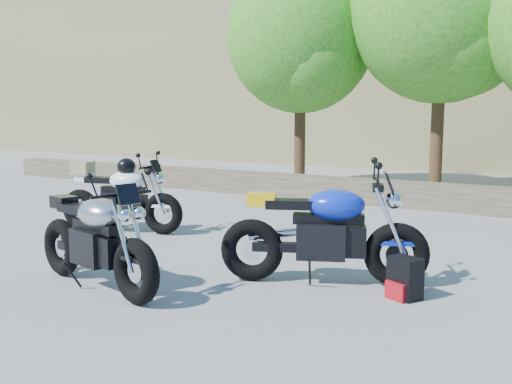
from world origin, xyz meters
TOP-DOWN VIEW (x-y plane):
  - ground at (0.00, 0.00)m, footprint 90.00×90.00m
  - stone_wall at (0.00, 5.50)m, footprint 22.00×0.55m
  - tree_decid_left at (-2.39, 7.14)m, footprint 3.67×3.67m
  - tree_decid_mid at (0.91, 7.54)m, footprint 4.08×4.08m
  - silver_bike at (-0.10, -1.56)m, footprint 2.08×0.71m
  - white_bike at (-2.10, 0.68)m, footprint 2.04×0.82m
  - blue_bike at (1.79, -0.11)m, footprint 2.08×1.10m
  - backpack at (2.67, -0.14)m, footprint 0.36×0.35m

SIDE VIEW (x-z plane):
  - ground at x=0.00m, z-range 0.00..0.00m
  - backpack at x=2.67m, z-range -0.01..0.40m
  - stone_wall at x=0.00m, z-range 0.00..0.50m
  - silver_bike at x=-0.10m, z-range -0.01..1.04m
  - blue_bike at x=1.79m, z-range -0.01..1.10m
  - white_bike at x=-2.10m, z-range -0.01..1.14m
  - tree_decid_left at x=-2.39m, z-range 0.83..6.44m
  - tree_decid_mid at x=0.91m, z-range 0.92..7.16m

